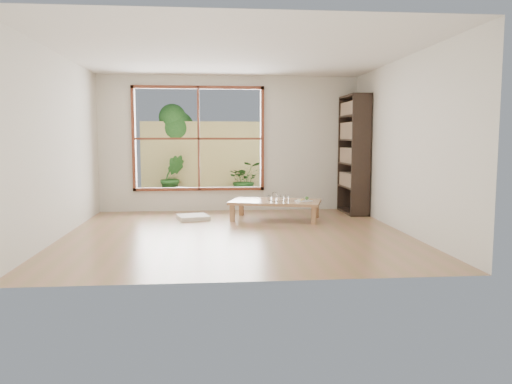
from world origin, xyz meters
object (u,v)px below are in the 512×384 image
(low_table, at_px, (276,203))
(bookshelf, at_px, (354,155))
(garden_bench, at_px, (200,191))
(food_tray, at_px, (304,200))

(low_table, relative_size, bookshelf, 0.77)
(bookshelf, height_order, garden_bench, bookshelf)
(food_tray, bearing_deg, low_table, 144.12)
(food_tray, bearing_deg, bookshelf, 19.88)
(food_tray, relative_size, garden_bench, 0.26)
(bookshelf, relative_size, food_tray, 7.29)
(low_table, bearing_deg, bookshelf, 38.88)
(low_table, xyz_separation_m, food_tray, (0.47, -0.16, 0.06))
(low_table, xyz_separation_m, bookshelf, (1.56, 0.66, 0.81))
(food_tray, xyz_separation_m, garden_bench, (-1.82, 2.00, -0.04))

